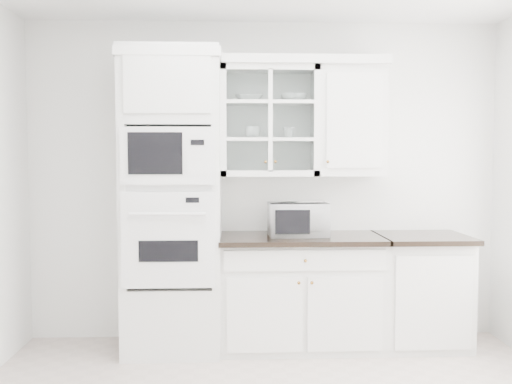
{
  "coord_description": "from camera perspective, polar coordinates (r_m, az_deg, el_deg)",
  "views": [
    {
      "loc": [
        -0.27,
        -3.14,
        1.56
      ],
      "look_at": [
        -0.1,
        1.05,
        1.3
      ],
      "focal_mm": 40.0,
      "sensor_mm": 36.0,
      "label": 1
    }
  ],
  "objects": [
    {
      "name": "bowl_b",
      "position": [
        4.76,
        3.81,
        9.37
      ],
      "size": [
        0.27,
        0.27,
        0.07
      ],
      "primitive_type": "imported",
      "rotation": [
        0.0,
        0.0,
        0.34
      ],
      "color": "white",
      "rests_on": "upper_cabinet_glass"
    },
    {
      "name": "upper_cabinet_solid",
      "position": [
        4.83,
        9.39,
        6.95
      ],
      "size": [
        0.55,
        0.33,
        0.9
      ],
      "primitive_type": "cube",
      "color": "white",
      "rests_on": "room_shell"
    },
    {
      "name": "base_cabinet_run",
      "position": [
        4.75,
        4.46,
        -9.81
      ],
      "size": [
        1.32,
        0.67,
        0.92
      ],
      "color": "white",
      "rests_on": "ground"
    },
    {
      "name": "cup_b",
      "position": [
        4.73,
        3.33,
        5.93
      ],
      "size": [
        0.13,
        0.13,
        0.09
      ],
      "primitive_type": "imported",
      "rotation": [
        0.0,
        0.0,
        -0.32
      ],
      "color": "white",
      "rests_on": "upper_cabinet_glass"
    },
    {
      "name": "crown_molding",
      "position": [
        4.77,
        0.06,
        12.91
      ],
      "size": [
        2.14,
        0.38,
        0.07
      ],
      "primitive_type": "cube",
      "color": "white",
      "rests_on": "room_shell"
    },
    {
      "name": "extra_base_cabinet",
      "position": [
        4.97,
        16.15,
        -9.35
      ],
      "size": [
        0.72,
        0.67,
        0.92
      ],
      "color": "white",
      "rests_on": "ground"
    },
    {
      "name": "room_shell",
      "position": [
        3.59,
        2.01,
        7.04
      ],
      "size": [
        4.0,
        3.5,
        2.7
      ],
      "color": "white",
      "rests_on": "ground"
    },
    {
      "name": "bowl_a",
      "position": [
        4.74,
        -0.71,
        9.34
      ],
      "size": [
        0.25,
        0.25,
        0.06
      ],
      "primitive_type": "imported",
      "rotation": [
        0.0,
        0.0,
        0.1
      ],
      "color": "white",
      "rests_on": "upper_cabinet_glass"
    },
    {
      "name": "countertop_microwave",
      "position": [
        4.63,
        4.19,
        -2.71
      ],
      "size": [
        0.48,
        0.41,
        0.27
      ],
      "primitive_type": "imported",
      "rotation": [
        0.0,
        0.0,
        3.18
      ],
      "color": "white",
      "rests_on": "base_cabinet_run"
    },
    {
      "name": "cup_a",
      "position": [
        4.71,
        -0.3,
        5.99
      ],
      "size": [
        0.15,
        0.15,
        0.1
      ],
      "primitive_type": "imported",
      "rotation": [
        0.0,
        0.0,
        0.21
      ],
      "color": "white",
      "rests_on": "upper_cabinet_glass"
    },
    {
      "name": "oven_column",
      "position": [
        4.6,
        -8.31,
        -0.98
      ],
      "size": [
        0.76,
        0.68,
        2.4
      ],
      "color": "white",
      "rests_on": "ground"
    },
    {
      "name": "upper_cabinet_glass",
      "position": [
        4.74,
        1.32,
        7.06
      ],
      "size": [
        0.8,
        0.33,
        0.9
      ],
      "color": "white",
      "rests_on": "room_shell"
    }
  ]
}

